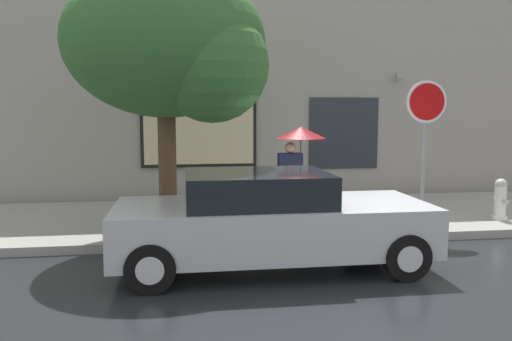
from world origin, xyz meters
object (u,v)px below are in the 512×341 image
at_px(parked_car, 269,220).
at_px(fire_hydrant, 500,199).
at_px(pedestrian_with_umbrella, 297,147).
at_px(stop_sign, 425,124).
at_px(street_tree, 174,47).

xyz_separation_m(parked_car, fire_hydrant, (4.91, 1.90, -0.15)).
xyz_separation_m(pedestrian_with_umbrella, stop_sign, (2.19, -0.71, 0.44)).
bearing_deg(stop_sign, parked_car, -153.59).
bearing_deg(street_tree, parked_car, -51.40).
height_order(parked_car, street_tree, street_tree).
distance_m(fire_hydrant, street_tree, 6.83).
relative_size(parked_car, pedestrian_with_umbrella, 2.45).
relative_size(parked_car, fire_hydrant, 5.56).
bearing_deg(street_tree, stop_sign, -1.45).
bearing_deg(fire_hydrant, stop_sign, -169.04).
relative_size(pedestrian_with_umbrella, street_tree, 0.40).
relative_size(parked_car, stop_sign, 1.68).
xyz_separation_m(parked_car, street_tree, (-1.33, 1.66, 2.62)).
bearing_deg(pedestrian_with_umbrella, fire_hydrant, -5.18).
distance_m(parked_car, stop_sign, 3.73).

